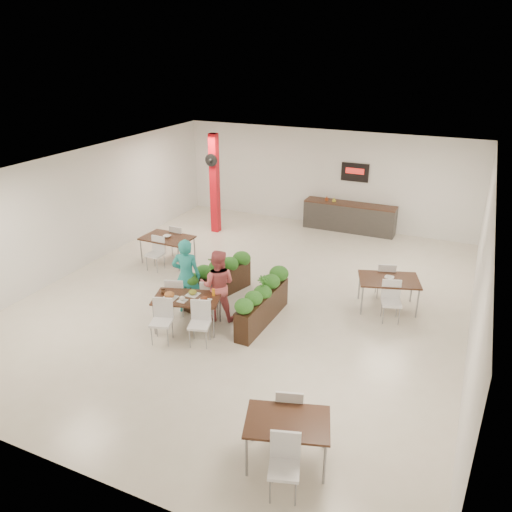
# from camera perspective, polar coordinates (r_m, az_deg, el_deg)

# --- Properties ---
(ground) EXTENTS (12.00, 12.00, 0.00)m
(ground) POSITION_cam_1_polar(r_m,az_deg,el_deg) (12.31, -0.71, -4.64)
(ground) COLOR beige
(ground) RESTS_ON ground
(room_shell) EXTENTS (10.10, 12.10, 3.22)m
(room_shell) POSITION_cam_1_polar(r_m,az_deg,el_deg) (11.52, -0.76, 4.24)
(room_shell) COLOR white
(room_shell) RESTS_ON ground
(red_column) EXTENTS (0.40, 0.41, 3.20)m
(red_column) POSITION_cam_1_polar(r_m,az_deg,el_deg) (16.17, -4.76, 8.35)
(red_column) COLOR red
(red_column) RESTS_ON ground
(service_counter) EXTENTS (3.00, 0.64, 2.20)m
(service_counter) POSITION_cam_1_polar(r_m,az_deg,el_deg) (16.78, 10.62, 4.47)
(service_counter) COLOR #302D2B
(service_counter) RESTS_ON ground
(main_table) EXTENTS (1.64, 1.91, 0.92)m
(main_table) POSITION_cam_1_polar(r_m,az_deg,el_deg) (10.81, -7.93, -5.23)
(main_table) COLOR black
(main_table) RESTS_ON ground
(diner_man) EXTENTS (0.75, 0.60, 1.78)m
(diner_man) POSITION_cam_1_polar(r_m,az_deg,el_deg) (11.38, -7.95, -2.29)
(diner_man) COLOR teal
(diner_man) RESTS_ON ground
(diner_woman) EXTENTS (0.95, 0.83, 1.65)m
(diner_woman) POSITION_cam_1_polar(r_m,az_deg,el_deg) (11.04, -4.39, -3.35)
(diner_woman) COLOR #D35E62
(diner_woman) RESTS_ON ground
(planter_left) EXTENTS (0.92, 2.06, 1.12)m
(planter_left) POSITION_cam_1_polar(r_m,az_deg,el_deg) (12.09, -4.43, -2.43)
(planter_left) COLOR black
(planter_left) RESTS_ON ground
(planter_right) EXTENTS (0.46, 2.16, 1.13)m
(planter_right) POSITION_cam_1_polar(r_m,az_deg,el_deg) (10.98, 0.76, -5.23)
(planter_right) COLOR black
(planter_right) RESTS_ON ground
(side_table_a) EXTENTS (1.40, 1.63, 0.92)m
(side_table_a) POSITION_cam_1_polar(r_m,az_deg,el_deg) (14.21, -10.10, 1.73)
(side_table_a) COLOR black
(side_table_a) RESTS_ON ground
(side_table_b) EXTENTS (1.56, 1.67, 0.92)m
(side_table_b) POSITION_cam_1_polar(r_m,az_deg,el_deg) (11.91, 14.92, -3.02)
(side_table_b) COLOR black
(side_table_b) RESTS_ON ground
(side_table_c) EXTENTS (1.40, 1.67, 0.92)m
(side_table_c) POSITION_cam_1_polar(r_m,az_deg,el_deg) (7.61, 3.60, -18.99)
(side_table_c) COLOR black
(side_table_c) RESTS_ON ground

